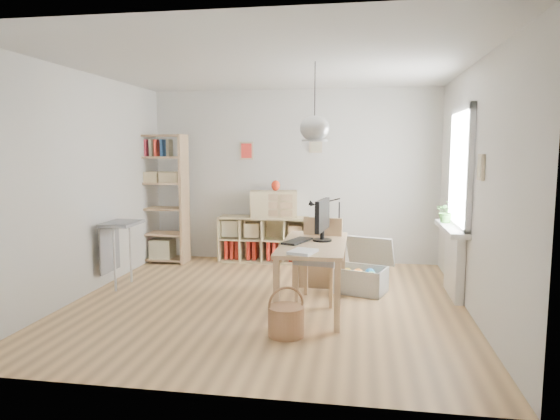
# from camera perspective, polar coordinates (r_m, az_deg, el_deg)

# --- Properties ---
(ground) EXTENTS (4.50, 4.50, 0.00)m
(ground) POSITION_cam_1_polar(r_m,az_deg,el_deg) (5.94, -1.44, -10.44)
(ground) COLOR tan
(ground) RESTS_ON ground
(room_shell) EXTENTS (4.50, 4.50, 4.50)m
(room_shell) POSITION_cam_1_polar(r_m,az_deg,el_deg) (5.45, 3.97, 9.31)
(room_shell) COLOR silver
(room_shell) RESTS_ON ground
(window_unit) EXTENTS (0.07, 1.16, 1.46)m
(window_unit) POSITION_cam_1_polar(r_m,az_deg,el_deg) (6.28, 20.03, 4.48)
(window_unit) COLOR white
(window_unit) RESTS_ON ground
(radiator) EXTENTS (0.10, 0.80, 0.80)m
(radiator) POSITION_cam_1_polar(r_m,az_deg,el_deg) (6.42, 19.29, -5.80)
(radiator) COLOR white
(radiator) RESTS_ON ground
(windowsill) EXTENTS (0.22, 1.20, 0.06)m
(windowsill) POSITION_cam_1_polar(r_m,az_deg,el_deg) (6.34, 19.00, -2.01)
(windowsill) COLOR white
(windowsill) RESTS_ON radiator
(desk) EXTENTS (0.70, 1.50, 0.75)m
(desk) POSITION_cam_1_polar(r_m,az_deg,el_deg) (5.56, 3.86, -4.68)
(desk) COLOR tan
(desk) RESTS_ON ground
(cube_shelf) EXTENTS (1.40, 0.38, 0.72)m
(cube_shelf) POSITION_cam_1_polar(r_m,az_deg,el_deg) (7.94, -2.03, -3.75)
(cube_shelf) COLOR #D2BC8A
(cube_shelf) RESTS_ON ground
(tall_bookshelf) EXTENTS (0.80, 0.38, 2.00)m
(tall_bookshelf) POSITION_cam_1_polar(r_m,az_deg,el_deg) (8.02, -13.49, 1.86)
(tall_bookshelf) COLOR tan
(tall_bookshelf) RESTS_ON ground
(side_table) EXTENTS (0.40, 0.55, 0.85)m
(side_table) POSITION_cam_1_polar(r_m,az_deg,el_deg) (6.77, -18.12, -2.81)
(side_table) COLOR gray
(side_table) RESTS_ON ground
(chair) EXTENTS (0.54, 0.54, 0.96)m
(chair) POSITION_cam_1_polar(r_m,az_deg,el_deg) (5.90, 4.55, -5.06)
(chair) COLOR gray
(chair) RESTS_ON ground
(wicker_basket) EXTENTS (0.35, 0.35, 0.48)m
(wicker_basket) POSITION_cam_1_polar(r_m,az_deg,el_deg) (4.88, 0.70, -12.43)
(wicker_basket) COLOR #8D5F3F
(wicker_basket) RESTS_ON ground
(storage_chest) EXTENTS (0.81, 0.86, 0.66)m
(storage_chest) POSITION_cam_1_polar(r_m,az_deg,el_deg) (6.39, 9.39, -7.27)
(storage_chest) COLOR silver
(storage_chest) RESTS_ON ground
(monitor) EXTENTS (0.22, 0.54, 0.47)m
(monitor) POSITION_cam_1_polar(r_m,az_deg,el_deg) (5.60, 4.87, -0.88)
(monitor) COLOR black
(monitor) RESTS_ON desk
(keyboard) EXTENTS (0.32, 0.48, 0.02)m
(keyboard) POSITION_cam_1_polar(r_m,az_deg,el_deg) (5.56, 1.99, -3.56)
(keyboard) COLOR black
(keyboard) RESTS_ON desk
(task_lamp) EXTENTS (0.39, 0.15, 0.42)m
(task_lamp) POSITION_cam_1_polar(r_m,az_deg,el_deg) (6.02, 4.93, -0.13)
(task_lamp) COLOR black
(task_lamp) RESTS_ON desk
(yarn_ball) EXTENTS (0.14, 0.14, 0.14)m
(yarn_ball) POSITION_cam_1_polar(r_m,az_deg,el_deg) (6.04, 5.52, -2.19)
(yarn_ball) COLOR #510A17
(yarn_ball) RESTS_ON desk
(paper_tray) EXTENTS (0.30, 0.34, 0.03)m
(paper_tray) POSITION_cam_1_polar(r_m,az_deg,el_deg) (4.98, 2.62, -4.78)
(paper_tray) COLOR white
(paper_tray) RESTS_ON desk
(drawer_chest) EXTENTS (0.76, 0.43, 0.41)m
(drawer_chest) POSITION_cam_1_polar(r_m,az_deg,el_deg) (7.77, -0.73, 0.69)
(drawer_chest) COLOR #D2BC8A
(drawer_chest) RESTS_ON cube_shelf
(red_vase) EXTENTS (0.14, 0.14, 0.16)m
(red_vase) POSITION_cam_1_polar(r_m,az_deg,el_deg) (7.74, -0.50, 2.81)
(red_vase) COLOR #A0200D
(red_vase) RESTS_ON drawer_chest
(potted_plant) EXTENTS (0.26, 0.23, 0.28)m
(potted_plant) POSITION_cam_1_polar(r_m,az_deg,el_deg) (6.57, 18.49, -0.17)
(potted_plant) COLOR #2C5C22
(potted_plant) RESTS_ON windowsill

